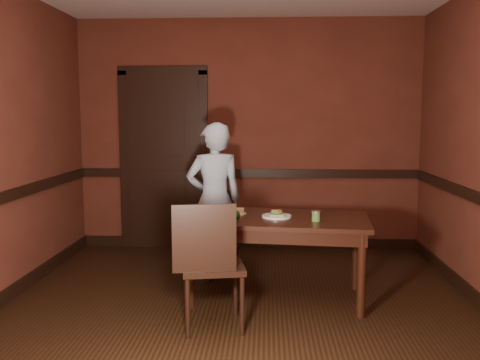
# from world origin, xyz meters

# --- Properties ---
(floor) EXTENTS (4.00, 4.50, 0.01)m
(floor) POSITION_xyz_m (0.00, 0.00, 0.00)
(floor) COLOR black
(floor) RESTS_ON ground
(wall_back) EXTENTS (4.00, 0.02, 2.70)m
(wall_back) POSITION_xyz_m (0.00, 2.25, 1.35)
(wall_back) COLOR #57261A
(wall_back) RESTS_ON ground
(wall_front) EXTENTS (4.00, 0.02, 2.70)m
(wall_front) POSITION_xyz_m (0.00, -2.25, 1.35)
(wall_front) COLOR #57261A
(wall_front) RESTS_ON ground
(dado_back) EXTENTS (4.00, 0.03, 0.10)m
(dado_back) POSITION_xyz_m (0.00, 2.23, 0.90)
(dado_back) COLOR black
(dado_back) RESTS_ON ground
(baseboard_back) EXTENTS (4.00, 0.03, 0.12)m
(baseboard_back) POSITION_xyz_m (0.00, 2.23, 0.06)
(baseboard_back) COLOR black
(baseboard_back) RESTS_ON ground
(door) EXTENTS (1.05, 0.07, 2.20)m
(door) POSITION_xyz_m (-1.00, 2.22, 1.09)
(door) COLOR black
(door) RESTS_ON ground
(dining_table) EXTENTS (1.62, 1.02, 0.72)m
(dining_table) POSITION_xyz_m (0.32, 0.46, 0.36)
(dining_table) COLOR black
(dining_table) RESTS_ON floor
(chair_far) EXTENTS (0.45, 0.45, 0.81)m
(chair_far) POSITION_xyz_m (-0.28, 1.28, 0.41)
(chair_far) COLOR black
(chair_far) RESTS_ON floor
(chair_near) EXTENTS (0.53, 0.53, 0.97)m
(chair_near) POSITION_xyz_m (-0.18, -0.19, 0.48)
(chair_near) COLOR black
(chair_near) RESTS_ON floor
(person) EXTENTS (0.64, 0.52, 1.52)m
(person) POSITION_xyz_m (-0.29, 1.09, 0.76)
(person) COLOR silver
(person) RESTS_ON floor
(sandwich_plate) EXTENTS (0.25, 0.25, 0.06)m
(sandwich_plate) POSITION_xyz_m (0.31, 0.44, 0.74)
(sandwich_plate) COLOR white
(sandwich_plate) RESTS_ON dining_table
(sauce_jar) EXTENTS (0.07, 0.07, 0.09)m
(sauce_jar) POSITION_xyz_m (0.63, 0.29, 0.76)
(sauce_jar) COLOR #528037
(sauce_jar) RESTS_ON dining_table
(cheese_saucer) EXTENTS (0.17, 0.17, 0.05)m
(cheese_saucer) POSITION_xyz_m (-0.04, 0.56, 0.74)
(cheese_saucer) COLOR white
(cheese_saucer) RESTS_ON dining_table
(food_tub) EXTENTS (0.21, 0.17, 0.07)m
(food_tub) POSITION_xyz_m (-0.20, 0.67, 0.76)
(food_tub) COLOR blue
(food_tub) RESTS_ON dining_table
(wrapped_veg) EXTENTS (0.24, 0.23, 0.07)m
(wrapped_veg) POSITION_xyz_m (-0.12, 0.24, 0.76)
(wrapped_veg) COLOR #103811
(wrapped_veg) RESTS_ON dining_table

